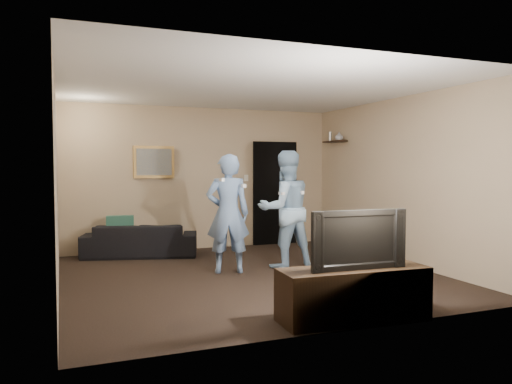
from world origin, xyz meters
name	(u,v)px	position (x,y,z in m)	size (l,w,h in m)	color
ground	(251,275)	(0.00, 0.00, 0.00)	(5.00, 5.00, 0.00)	black
ceiling	(251,88)	(0.00, 0.00, 2.60)	(5.00, 5.00, 0.04)	silver
wall_back	(203,178)	(0.00, 2.50, 1.30)	(5.00, 0.04, 2.60)	tan
wall_front	(347,191)	(0.00, -2.50, 1.30)	(5.00, 0.04, 2.60)	tan
wall_left	(57,185)	(-2.50, 0.00, 1.30)	(0.04, 5.00, 2.60)	tan
wall_right	(399,181)	(2.50, 0.00, 1.30)	(0.04, 5.00, 2.60)	tan
sofa	(140,240)	(-1.21, 2.08, 0.28)	(1.89, 0.74, 0.55)	black
throw_pillow	(120,229)	(-1.54, 2.08, 0.48)	(0.44, 0.14, 0.44)	#17453A
painting_frame	(154,162)	(-0.90, 2.48, 1.60)	(0.72, 0.05, 0.57)	olive
painting_canvas	(154,162)	(-0.90, 2.45, 1.60)	(0.62, 0.01, 0.47)	slate
doorway	(275,193)	(1.45, 2.47, 1.00)	(0.90, 0.06, 2.00)	black
light_switch	(246,178)	(0.85, 2.48, 1.30)	(0.08, 0.02, 0.12)	silver
wall_shelf	(335,142)	(2.39, 1.80, 1.99)	(0.20, 0.60, 0.03)	black
shelf_vase	(339,136)	(2.39, 1.65, 2.08)	(0.15, 0.15, 0.15)	#BBBBC1
shelf_figurine	(330,137)	(2.39, 1.98, 2.09)	(0.06, 0.06, 0.18)	#B8B8BC
tv_console	(354,295)	(0.24, -2.25, 0.25)	(1.51, 0.49, 0.54)	black
television	(354,239)	(0.24, -2.25, 0.81)	(1.01, 0.13, 0.58)	black
wii_player_left	(228,213)	(-0.23, 0.31, 0.85)	(0.70, 0.56, 1.70)	#6E8EBE
wii_player_right	(285,209)	(0.68, 0.33, 0.88)	(0.86, 0.67, 1.76)	#93B7D6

